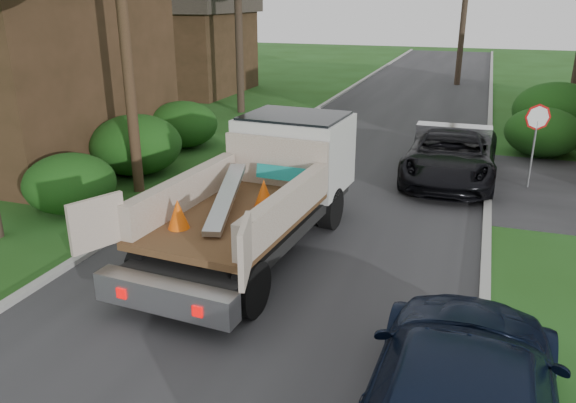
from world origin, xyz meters
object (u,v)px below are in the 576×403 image
at_px(utility_pole, 122,2).
at_px(house_left_far, 180,38).
at_px(stop_sign, 536,128).
at_px(flatbed_truck, 273,177).
at_px(black_pickup, 451,154).

distance_m(utility_pole, house_left_far, 18.93).
height_order(stop_sign, flatbed_truck, flatbed_truck).
bearing_deg(black_pickup, utility_pole, -153.68).
xyz_separation_m(stop_sign, utility_pole, (-10.68, -4.02, 3.40)).
bearing_deg(house_left_far, flatbed_truck, -55.66).
bearing_deg(flatbed_truck, utility_pole, 163.72).
xyz_separation_m(flatbed_truck, black_pickup, (3.60, 5.88, -0.65)).
bearing_deg(flatbed_truck, house_left_far, 128.26).
height_order(utility_pole, black_pickup, utility_pole).
distance_m(house_left_far, black_pickup, 21.02).
bearing_deg(stop_sign, flatbed_truck, -135.35).
xyz_separation_m(utility_pole, flatbed_truck, (4.82, -1.77, -3.74)).
relative_size(stop_sign, house_left_far, 0.33).
bearing_deg(flatbed_truck, stop_sign, 48.57).
height_order(stop_sign, black_pickup, stop_sign).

